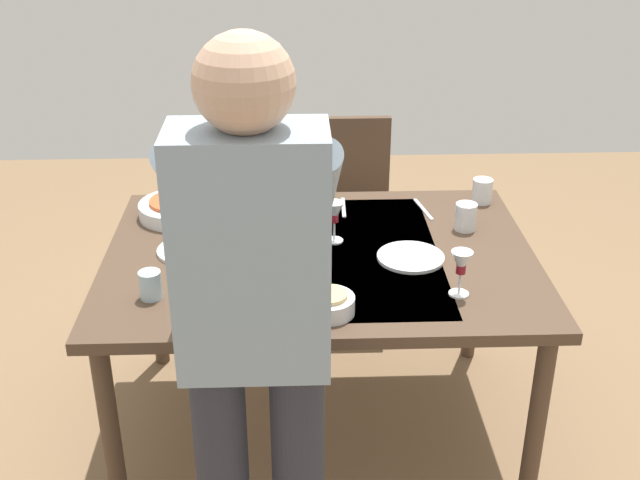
{
  "coord_description": "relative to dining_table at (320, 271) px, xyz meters",
  "views": [
    {
      "loc": [
        0.09,
        2.45,
        2.02
      ],
      "look_at": [
        0.0,
        0.0,
        0.81
      ],
      "focal_mm": 44.79,
      "sensor_mm": 36.0,
      "label": 1
    }
  ],
  "objects": [
    {
      "name": "ground_plane",
      "position": [
        0.0,
        0.0,
        -0.69
      ],
      "size": [
        6.0,
        6.0,
        0.0
      ],
      "primitive_type": "plane",
      "color": "#846647"
    },
    {
      "name": "chair_near",
      "position": [
        -0.16,
        -0.92,
        -0.16
      ],
      "size": [
        0.4,
        0.4,
        0.91
      ],
      "color": "#352114",
      "rests_on": "ground_plane"
    },
    {
      "name": "wine_glass_right",
      "position": [
        -0.42,
        0.3,
        0.17
      ],
      "size": [
        0.07,
        0.07,
        0.15
      ],
      "color": "white",
      "rests_on": "dining_table"
    },
    {
      "name": "water_cup_near_left",
      "position": [
        -0.65,
        -0.41,
        0.12
      ],
      "size": [
        0.08,
        0.08,
        0.1
      ],
      "primitive_type": "cylinder",
      "color": "silver",
      "rests_on": "dining_table"
    },
    {
      "name": "dinner_plate_near",
      "position": [
        0.45,
        -0.03,
        0.08
      ],
      "size": [
        0.23,
        0.23,
        0.01
      ],
      "primitive_type": "cylinder",
      "color": "silver",
      "rests_on": "dining_table"
    },
    {
      "name": "side_bowl_bread",
      "position": [
        -0.01,
        0.39,
        0.1
      ],
      "size": [
        0.16,
        0.16,
        0.07
      ],
      "color": "silver",
      "rests_on": "dining_table"
    },
    {
      "name": "table_fork",
      "position": [
        -0.11,
        -0.38,
        0.07
      ],
      "size": [
        0.02,
        0.18,
        0.0
      ],
      "primitive_type": "cube",
      "rotation": [
        0.0,
        0.0,
        -0.03
      ],
      "color": "silver",
      "rests_on": "dining_table"
    },
    {
      "name": "serving_bowl_pasta",
      "position": [
        0.52,
        -0.33,
        0.1
      ],
      "size": [
        0.3,
        0.3,
        0.07
      ],
      "color": "silver",
      "rests_on": "dining_table"
    },
    {
      "name": "side_bowl_salad",
      "position": [
        0.18,
        0.18,
        0.1
      ],
      "size": [
        0.18,
        0.18,
        0.07
      ],
      "color": "silver",
      "rests_on": "dining_table"
    },
    {
      "name": "wine_glass_left",
      "position": [
        -0.05,
        -0.09,
        0.17
      ],
      "size": [
        0.07,
        0.07,
        0.15
      ],
      "color": "white",
      "rests_on": "dining_table"
    },
    {
      "name": "wine_bottle",
      "position": [
        0.27,
        -0.12,
        0.18
      ],
      "size": [
        0.07,
        0.07,
        0.3
      ],
      "color": "black",
      "rests_on": "dining_table"
    },
    {
      "name": "water_cup_far_left",
      "position": [
        0.54,
        0.28,
        0.12
      ],
      "size": [
        0.07,
        0.07,
        0.09
      ],
      "primitive_type": "cylinder",
      "color": "silver",
      "rests_on": "dining_table"
    },
    {
      "name": "water_cup_near_right",
      "position": [
        -0.54,
        -0.17,
        0.12
      ],
      "size": [
        0.08,
        0.08,
        0.1
      ],
      "primitive_type": "cylinder",
      "color": "silver",
      "rests_on": "dining_table"
    },
    {
      "name": "person_server",
      "position": [
        0.19,
        0.8,
        0.28
      ],
      "size": [
        0.42,
        0.61,
        1.69
      ],
      "color": "#2D2D38",
      "rests_on": "ground_plane"
    },
    {
      "name": "table_knife",
      "position": [
        -0.41,
        -0.35,
        0.07
      ],
      "size": [
        0.05,
        0.2,
        0.0
      ],
      "primitive_type": "cube",
      "rotation": [
        0.0,
        0.0,
        0.19
      ],
      "color": "silver",
      "rests_on": "dining_table"
    },
    {
      "name": "dining_table",
      "position": [
        0.0,
        0.0,
        0.0
      ],
      "size": [
        1.48,
        1.07,
        0.76
      ],
      "color": "#4C3828",
      "rests_on": "ground_plane"
    },
    {
      "name": "dinner_plate_far",
      "position": [
        -0.31,
        0.05,
        0.08
      ],
      "size": [
        0.23,
        0.23,
        0.01
      ],
      "primitive_type": "cylinder",
      "color": "silver",
      "rests_on": "dining_table"
    }
  ]
}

